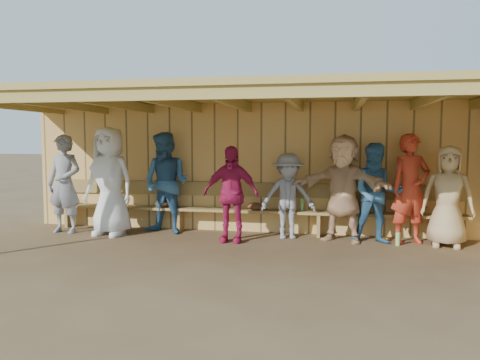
{
  "coord_description": "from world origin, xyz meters",
  "views": [
    {
      "loc": [
        1.52,
        -7.31,
        1.72
      ],
      "look_at": [
        0.0,
        0.35,
        1.05
      ],
      "focal_mm": 35.0,
      "sensor_mm": 36.0,
      "label": 1
    }
  ],
  "objects_px": {
    "player_c": "(166,183)",
    "player_extra": "(377,193)",
    "player_b": "(110,181)",
    "player_g": "(410,189)",
    "player_h": "(448,196)",
    "player_f": "(343,188)",
    "bench": "(248,205)",
    "player_e": "(288,196)",
    "player_a": "(64,184)",
    "player_d": "(231,194)"
  },
  "relations": [
    {
      "from": "player_c",
      "to": "player_extra",
      "type": "bearing_deg",
      "value": 11.36
    },
    {
      "from": "player_b",
      "to": "player_c",
      "type": "distance_m",
      "value": 1.01
    },
    {
      "from": "player_g",
      "to": "player_h",
      "type": "bearing_deg",
      "value": -35.07
    },
    {
      "from": "player_c",
      "to": "player_f",
      "type": "distance_m",
      "value": 3.17
    },
    {
      "from": "bench",
      "to": "player_c",
      "type": "bearing_deg",
      "value": -168.31
    },
    {
      "from": "player_g",
      "to": "player_h",
      "type": "distance_m",
      "value": 0.58
    },
    {
      "from": "player_e",
      "to": "player_f",
      "type": "distance_m",
      "value": 0.95
    },
    {
      "from": "player_a",
      "to": "player_g",
      "type": "distance_m",
      "value": 6.14
    },
    {
      "from": "player_d",
      "to": "player_g",
      "type": "height_order",
      "value": "player_g"
    },
    {
      "from": "player_f",
      "to": "bench",
      "type": "bearing_deg",
      "value": -176.44
    },
    {
      "from": "player_d",
      "to": "player_e",
      "type": "height_order",
      "value": "player_d"
    },
    {
      "from": "player_f",
      "to": "bench",
      "type": "height_order",
      "value": "player_f"
    },
    {
      "from": "player_c",
      "to": "bench",
      "type": "xyz_separation_m",
      "value": [
        1.48,
        0.31,
        -0.4
      ]
    },
    {
      "from": "player_f",
      "to": "player_g",
      "type": "relative_size",
      "value": 1.0
    },
    {
      "from": "player_f",
      "to": "player_h",
      "type": "relative_size",
      "value": 1.11
    },
    {
      "from": "player_a",
      "to": "player_c",
      "type": "bearing_deg",
      "value": 13.86
    },
    {
      "from": "player_a",
      "to": "player_g",
      "type": "bearing_deg",
      "value": 7.19
    },
    {
      "from": "bench",
      "to": "player_e",
      "type": "bearing_deg",
      "value": -21.79
    },
    {
      "from": "player_h",
      "to": "player_c",
      "type": "bearing_deg",
      "value": -173.0
    },
    {
      "from": "player_a",
      "to": "player_f",
      "type": "height_order",
      "value": "player_a"
    },
    {
      "from": "player_d",
      "to": "bench",
      "type": "height_order",
      "value": "player_d"
    },
    {
      "from": "player_d",
      "to": "player_extra",
      "type": "xyz_separation_m",
      "value": [
        2.4,
        0.34,
        0.02
      ]
    },
    {
      "from": "player_b",
      "to": "player_h",
      "type": "bearing_deg",
      "value": 10.16
    },
    {
      "from": "player_f",
      "to": "bench",
      "type": "distance_m",
      "value": 1.78
    },
    {
      "from": "player_a",
      "to": "player_c",
      "type": "xyz_separation_m",
      "value": [
        1.87,
        0.32,
        0.02
      ]
    },
    {
      "from": "player_b",
      "to": "player_g",
      "type": "height_order",
      "value": "player_b"
    },
    {
      "from": "player_e",
      "to": "player_h",
      "type": "distance_m",
      "value": 2.58
    },
    {
      "from": "player_a",
      "to": "player_d",
      "type": "xyz_separation_m",
      "value": [
        3.19,
        -0.16,
        -0.1
      ]
    },
    {
      "from": "player_a",
      "to": "player_d",
      "type": "relative_size",
      "value": 1.12
    },
    {
      "from": "player_d",
      "to": "player_f",
      "type": "height_order",
      "value": "player_f"
    },
    {
      "from": "player_e",
      "to": "player_g",
      "type": "distance_m",
      "value": 2.04
    },
    {
      "from": "player_c",
      "to": "player_h",
      "type": "distance_m",
      "value": 4.82
    },
    {
      "from": "player_e",
      "to": "player_d",
      "type": "bearing_deg",
      "value": -165.98
    },
    {
      "from": "player_h",
      "to": "player_extra",
      "type": "bearing_deg",
      "value": -172.52
    },
    {
      "from": "player_f",
      "to": "bench",
      "type": "relative_size",
      "value": 0.24
    },
    {
      "from": "player_b",
      "to": "player_c",
      "type": "height_order",
      "value": "player_b"
    },
    {
      "from": "player_a",
      "to": "player_b",
      "type": "distance_m",
      "value": 0.93
    },
    {
      "from": "player_c",
      "to": "player_g",
      "type": "distance_m",
      "value": 4.27
    },
    {
      "from": "player_f",
      "to": "player_g",
      "type": "xyz_separation_m",
      "value": [
        1.1,
        0.09,
        0.0
      ]
    },
    {
      "from": "player_e",
      "to": "player_a",
      "type": "bearing_deg",
      "value": 170.95
    },
    {
      "from": "player_g",
      "to": "player_extra",
      "type": "height_order",
      "value": "player_g"
    },
    {
      "from": "player_a",
      "to": "player_h",
      "type": "relative_size",
      "value": 1.11
    },
    {
      "from": "player_d",
      "to": "player_e",
      "type": "distance_m",
      "value": 1.04
    },
    {
      "from": "player_a",
      "to": "player_b",
      "type": "xyz_separation_m",
      "value": [
        0.93,
        -0.05,
        0.07
      ]
    },
    {
      "from": "player_f",
      "to": "bench",
      "type": "xyz_separation_m",
      "value": [
        -1.69,
        0.39,
        -0.38
      ]
    },
    {
      "from": "player_d",
      "to": "player_a",
      "type": "bearing_deg",
      "value": 179.65
    },
    {
      "from": "player_a",
      "to": "player_extra",
      "type": "relative_size",
      "value": 1.09
    },
    {
      "from": "player_a",
      "to": "player_g",
      "type": "relative_size",
      "value": 1.0
    },
    {
      "from": "player_extra",
      "to": "bench",
      "type": "distance_m",
      "value": 2.31
    },
    {
      "from": "player_b",
      "to": "player_extra",
      "type": "xyz_separation_m",
      "value": [
        4.66,
        0.23,
        -0.14
      ]
    }
  ]
}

